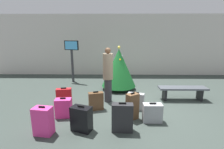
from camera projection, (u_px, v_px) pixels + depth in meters
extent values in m
plane|color=#38423D|center=(135.00, 107.00, 5.36)|extent=(16.00, 16.00, 0.00)
cube|color=beige|center=(126.00, 45.00, 9.53)|extent=(16.00, 0.20, 3.49)
cylinder|color=#4C3319|center=(119.00, 87.00, 7.15)|extent=(0.12, 0.12, 0.16)
cone|color=#196628|center=(119.00, 68.00, 6.95)|extent=(1.46, 1.46, 1.60)
sphere|color=#F2D84C|center=(119.00, 47.00, 6.75)|extent=(0.12, 0.12, 0.12)
sphere|color=yellow|center=(120.00, 60.00, 6.69)|extent=(0.08, 0.08, 0.08)
sphere|color=silver|center=(122.00, 56.00, 6.82)|extent=(0.08, 0.08, 0.08)
sphere|color=red|center=(123.00, 68.00, 7.28)|extent=(0.08, 0.08, 0.08)
sphere|color=blue|center=(111.00, 71.00, 7.30)|extent=(0.08, 0.08, 0.08)
cylinder|color=#333338|center=(72.00, 66.00, 8.17)|extent=(0.12, 0.12, 1.61)
cube|color=black|center=(71.00, 45.00, 7.93)|extent=(0.75, 0.34, 0.46)
cube|color=#4CB2F2|center=(71.00, 45.00, 7.89)|extent=(0.65, 0.25, 0.39)
cube|color=#4C5159|center=(183.00, 88.00, 5.86)|extent=(1.70, 0.44, 0.06)
cube|color=black|center=(164.00, 94.00, 5.92)|extent=(0.08, 0.35, 0.42)
cube|color=black|center=(200.00, 94.00, 5.90)|extent=(0.08, 0.35, 0.42)
cylinder|color=#333338|center=(108.00, 90.00, 5.73)|extent=(0.26, 0.26, 0.82)
cylinder|color=gray|center=(108.00, 67.00, 5.53)|extent=(0.46, 0.46, 0.88)
sphere|color=brown|center=(108.00, 51.00, 5.41)|extent=(0.20, 0.20, 0.20)
cube|color=black|center=(82.00, 119.00, 3.96)|extent=(0.55, 0.43, 0.61)
cube|color=black|center=(81.00, 106.00, 3.88)|extent=(0.17, 0.09, 0.04)
cube|color=brown|center=(132.00, 107.00, 4.50)|extent=(0.39, 0.35, 0.74)
cube|color=black|center=(133.00, 93.00, 4.41)|extent=(0.11, 0.09, 0.04)
cube|color=#232326|center=(122.00, 118.00, 3.92)|extent=(0.52, 0.24, 0.71)
cube|color=black|center=(123.00, 103.00, 3.83)|extent=(0.18, 0.04, 0.04)
cube|color=#B2191E|center=(64.00, 98.00, 5.31)|extent=(0.50, 0.28, 0.62)
cube|color=black|center=(64.00, 88.00, 5.24)|extent=(0.17, 0.06, 0.04)
cube|color=brown|center=(96.00, 101.00, 5.10)|extent=(0.49, 0.31, 0.57)
cube|color=black|center=(96.00, 92.00, 5.03)|extent=(0.16, 0.07, 0.04)
cube|color=#E5388C|center=(64.00, 108.00, 4.64)|extent=(0.47, 0.30, 0.54)
cube|color=black|center=(63.00, 98.00, 4.58)|extent=(0.16, 0.04, 0.04)
cube|color=#E5388C|center=(43.00, 121.00, 3.80)|extent=(0.46, 0.33, 0.67)
cube|color=black|center=(42.00, 107.00, 3.71)|extent=(0.15, 0.05, 0.04)
cube|color=#9EA0A5|center=(152.00, 113.00, 4.38)|extent=(0.51, 0.26, 0.51)
cube|color=black|center=(153.00, 103.00, 4.32)|extent=(0.18, 0.03, 0.04)
cube|color=#9EA0A5|center=(136.00, 101.00, 5.15)|extent=(0.55, 0.34, 0.52)
cube|color=black|center=(136.00, 93.00, 5.09)|extent=(0.18, 0.08, 0.04)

